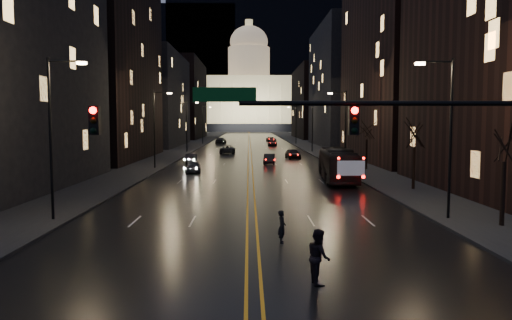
{
  "coord_description": "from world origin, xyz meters",
  "views": [
    {
      "loc": [
        -0.16,
        -17.39,
        5.6
      ],
      "look_at": [
        0.27,
        12.3,
        3.24
      ],
      "focal_mm": 35.0,
      "sensor_mm": 36.0,
      "label": 1
    }
  ],
  "objects_px": {
    "bus": "(338,165)",
    "oncoming_car_b": "(191,159)",
    "pedestrian_b": "(319,257)",
    "receding_car_a": "(269,159)",
    "pedestrian_a": "(282,227)",
    "oncoming_car_a": "(193,167)",
    "traffic_signal": "(422,135)"
  },
  "relations": [
    {
      "from": "bus",
      "to": "pedestrian_a",
      "type": "height_order",
      "value": "bus"
    },
    {
      "from": "oncoming_car_a",
      "to": "receding_car_a",
      "type": "bearing_deg",
      "value": -136.67
    },
    {
      "from": "oncoming_car_a",
      "to": "pedestrian_b",
      "type": "relative_size",
      "value": 2.09
    },
    {
      "from": "traffic_signal",
      "to": "receding_car_a",
      "type": "height_order",
      "value": "traffic_signal"
    },
    {
      "from": "pedestrian_a",
      "to": "pedestrian_b",
      "type": "bearing_deg",
      "value": -167.16
    },
    {
      "from": "bus",
      "to": "oncoming_car_a",
      "type": "bearing_deg",
      "value": 155.05
    },
    {
      "from": "traffic_signal",
      "to": "oncoming_car_a",
      "type": "xyz_separation_m",
      "value": [
        -12.09,
        35.8,
        -4.42
      ]
    },
    {
      "from": "pedestrian_a",
      "to": "oncoming_car_a",
      "type": "bearing_deg",
      "value": 17.69
    },
    {
      "from": "traffic_signal",
      "to": "bus",
      "type": "xyz_separation_m",
      "value": [
        2.11,
        28.14,
        -3.59
      ]
    },
    {
      "from": "traffic_signal",
      "to": "bus",
      "type": "bearing_deg",
      "value": 85.72
    },
    {
      "from": "oncoming_car_b",
      "to": "pedestrian_b",
      "type": "distance_m",
      "value": 48.63
    },
    {
      "from": "receding_car_a",
      "to": "bus",
      "type": "bearing_deg",
      "value": -68.53
    },
    {
      "from": "bus",
      "to": "oncoming_car_a",
      "type": "distance_m",
      "value": 16.15
    },
    {
      "from": "receding_car_a",
      "to": "pedestrian_b",
      "type": "relative_size",
      "value": 2.1
    },
    {
      "from": "pedestrian_b",
      "to": "oncoming_car_a",
      "type": "bearing_deg",
      "value": 5.7
    },
    {
      "from": "traffic_signal",
      "to": "receding_car_a",
      "type": "xyz_separation_m",
      "value": [
        -3.41,
        46.47,
        -4.44
      ]
    },
    {
      "from": "bus",
      "to": "oncoming_car_b",
      "type": "relative_size",
      "value": 2.63
    },
    {
      "from": "receding_car_a",
      "to": "pedestrian_b",
      "type": "height_order",
      "value": "pedestrian_b"
    },
    {
      "from": "oncoming_car_b",
      "to": "receding_car_a",
      "type": "relative_size",
      "value": 1.03
    },
    {
      "from": "pedestrian_b",
      "to": "receding_car_a",
      "type": "bearing_deg",
      "value": -7.61
    },
    {
      "from": "traffic_signal",
      "to": "pedestrian_b",
      "type": "bearing_deg",
      "value": -169.65
    },
    {
      "from": "receding_car_a",
      "to": "pedestrian_a",
      "type": "bearing_deg",
      "value": -86.86
    },
    {
      "from": "traffic_signal",
      "to": "pedestrian_a",
      "type": "height_order",
      "value": "traffic_signal"
    },
    {
      "from": "pedestrian_a",
      "to": "receding_car_a",
      "type": "bearing_deg",
      "value": 2.37
    },
    {
      "from": "oncoming_car_a",
      "to": "oncoming_car_b",
      "type": "bearing_deg",
      "value": -90.17
    },
    {
      "from": "oncoming_car_b",
      "to": "pedestrian_a",
      "type": "relative_size",
      "value": 2.72
    },
    {
      "from": "bus",
      "to": "receding_car_a",
      "type": "xyz_separation_m",
      "value": [
        -5.51,
        18.33,
        -0.86
      ]
    },
    {
      "from": "traffic_signal",
      "to": "oncoming_car_b",
      "type": "relative_size",
      "value": 4.18
    },
    {
      "from": "bus",
      "to": "oncoming_car_b",
      "type": "bearing_deg",
      "value": 133.14
    },
    {
      "from": "pedestrian_a",
      "to": "pedestrian_b",
      "type": "distance_m",
      "value": 5.75
    },
    {
      "from": "traffic_signal",
      "to": "receding_car_a",
      "type": "distance_m",
      "value": 46.81
    },
    {
      "from": "oncoming_car_a",
      "to": "pedestrian_b",
      "type": "bearing_deg",
      "value": 95.44
    }
  ]
}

